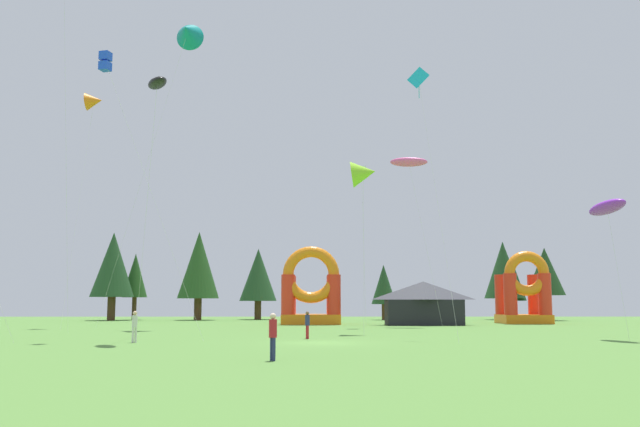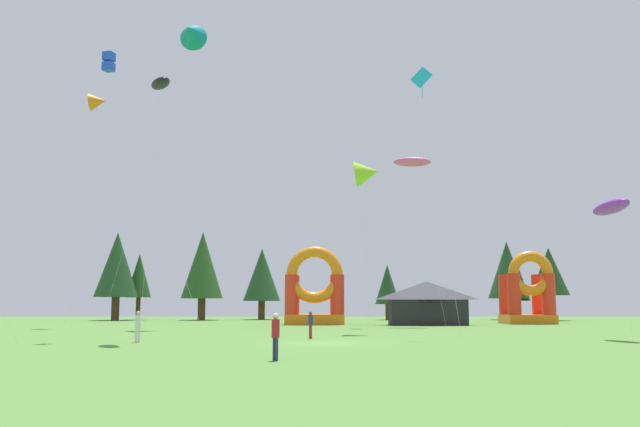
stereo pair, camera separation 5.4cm
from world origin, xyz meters
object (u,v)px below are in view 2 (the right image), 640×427
object	(u,v)px
kite_white_box	(362,173)
person_far_side	(272,332)
kite_black_parafoil	(157,83)
kite_lime_delta	(363,173)
kite_cyan_diamond	(419,81)
inflatable_orange_dome	(311,295)
kite_purple_parafoil	(607,207)
kite_orange_delta	(94,101)
kite_pink_parafoil	(409,162)
person_midfield	(134,324)
festival_tent	(424,303)
inflatable_yellow_castle	(524,295)
kite_blue_box	(106,62)
person_left_edge	(307,322)
kite_teal_delta	(188,32)

from	to	relation	value
kite_white_box	person_far_side	bearing A→B (deg)	-99.66
kite_black_parafoil	kite_lime_delta	size ratio (longest dim) A/B	1.24
person_far_side	kite_cyan_diamond	bearing A→B (deg)	-59.54
kite_cyan_diamond	inflatable_orange_dome	distance (m)	27.37
kite_purple_parafoil	kite_white_box	size ratio (longest dim) A/B	0.60
kite_purple_parafoil	kite_orange_delta	bearing A→B (deg)	152.04
kite_white_box	kite_orange_delta	distance (m)	24.27
kite_pink_parafoil	person_midfield	distance (m)	32.10
kite_black_parafoil	festival_tent	xyz separation A→B (m)	(18.66, 24.96, -12.37)
kite_lime_delta	kite_cyan_diamond	bearing A→B (deg)	-56.84
kite_white_box	kite_lime_delta	xyz separation A→B (m)	(-0.57, -10.61, -2.03)
person_far_side	inflatable_yellow_castle	xyz separation A→B (m)	(21.66, 41.26, 1.69)
kite_lime_delta	festival_tent	size ratio (longest dim) A/B	1.77
kite_blue_box	inflatable_yellow_castle	bearing A→B (deg)	39.68
kite_blue_box	person_midfield	size ratio (longest dim) A/B	10.35
kite_white_box	kite_lime_delta	distance (m)	10.82
kite_cyan_diamond	person_left_edge	xyz separation A→B (m)	(-7.01, -1.72, -14.92)
kite_orange_delta	person_far_side	xyz separation A→B (m)	(17.89, -33.22, -18.51)
kite_pink_parafoil	person_far_side	xyz separation A→B (m)	(-9.77, -34.28, -13.32)
kite_orange_delta	festival_tent	xyz separation A→B (m)	(29.17, 3.83, -17.58)
person_midfield	festival_tent	world-z (taller)	festival_tent
kite_pink_parafoil	inflatable_orange_dome	world-z (taller)	kite_pink_parafoil
inflatable_yellow_castle	kite_teal_delta	bearing A→B (deg)	-161.21
inflatable_orange_dome	festival_tent	bearing A→B (deg)	-12.75
kite_black_parafoil	person_left_edge	bearing A→B (deg)	16.86
person_midfield	kite_pink_parafoil	bearing A→B (deg)	-164.89
kite_black_parafoil	person_far_side	distance (m)	19.43
kite_teal_delta	kite_pink_parafoil	bearing A→B (deg)	10.58
person_far_side	kite_lime_delta	bearing A→B (deg)	-46.09
kite_purple_parafoil	kite_cyan_diamond	world-z (taller)	kite_cyan_diamond
kite_black_parafoil	person_far_side	xyz separation A→B (m)	(7.37, -12.09, -13.30)
kite_purple_parafoil	kite_cyan_diamond	distance (m)	13.51
festival_tent	kite_white_box	bearing A→B (deg)	-138.76
inflatable_orange_dome	kite_black_parafoil	bearing A→B (deg)	-107.31
kite_blue_box	kite_pink_parafoil	bearing A→B (deg)	44.08
person_left_edge	person_midfield	world-z (taller)	person_midfield
kite_teal_delta	kite_lime_delta	size ratio (longest dim) A/B	2.18
kite_black_parafoil	festival_tent	bearing A→B (deg)	53.22
person_left_edge	festival_tent	distance (m)	24.63
kite_orange_delta	inflatable_yellow_castle	xyz separation A→B (m)	(39.54, 8.04, -16.81)
kite_black_parafoil	kite_orange_delta	bearing A→B (deg)	116.46
kite_white_box	person_midfield	xyz separation A→B (m)	(-13.37, -20.83, -11.98)
person_far_side	inflatable_orange_dome	distance (m)	39.40
person_midfield	inflatable_orange_dome	world-z (taller)	inflatable_orange_dome
kite_cyan_diamond	kite_blue_box	xyz separation A→B (m)	(-19.07, -2.19, 0.44)
kite_pink_parafoil	inflatable_orange_dome	bearing A→B (deg)	149.66
kite_white_box	kite_pink_parafoil	distance (m)	5.13
kite_cyan_diamond	inflatable_yellow_castle	world-z (taller)	kite_cyan_diamond
kite_teal_delta	kite_orange_delta	bearing A→B (deg)	163.63
kite_pink_parafoil	kite_teal_delta	distance (m)	22.09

